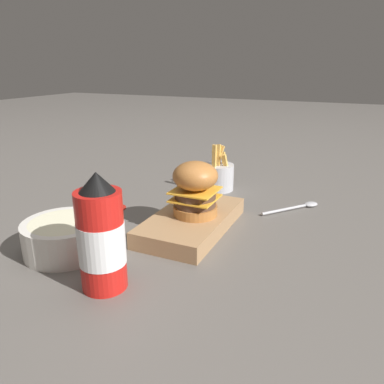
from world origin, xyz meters
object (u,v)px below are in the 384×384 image
object	(u,v)px
burger	(197,188)
spoon	(301,206)
ketchup_bottle	(101,238)
side_bowl	(65,236)
fries_basket	(218,176)
serving_board	(192,221)

from	to	relation	value
burger	spoon	distance (m)	0.31
ketchup_bottle	side_bowl	world-z (taller)	ketchup_bottle
fries_basket	spoon	size ratio (longest dim) A/B	0.96
side_bowl	ketchup_bottle	bearing A→B (deg)	-115.02
fries_basket	spoon	world-z (taller)	fries_basket
burger	ketchup_bottle	distance (m)	0.27
burger	ketchup_bottle	bearing A→B (deg)	169.74
burger	fries_basket	bearing A→B (deg)	11.59
burger	spoon	bearing A→B (deg)	-39.51
side_bowl	serving_board	bearing A→B (deg)	-42.05
spoon	serving_board	bearing A→B (deg)	178.42
side_bowl	fries_basket	bearing A→B (deg)	-15.34
serving_board	spoon	size ratio (longest dim) A/B	1.99
serving_board	side_bowl	xyz separation A→B (m)	(-0.20, 0.18, 0.02)
ketchup_bottle	side_bowl	size ratio (longest dim) A/B	1.24
spoon	ketchup_bottle	bearing A→B (deg)	-166.12
fries_basket	side_bowl	size ratio (longest dim) A/B	0.87
spoon	fries_basket	bearing A→B (deg)	117.28
serving_board	ketchup_bottle	world-z (taller)	ketchup_bottle
fries_basket	burger	bearing A→B (deg)	-168.41
ketchup_bottle	fries_basket	xyz separation A→B (m)	(0.54, 0.01, -0.05)
serving_board	burger	bearing A→B (deg)	-88.95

